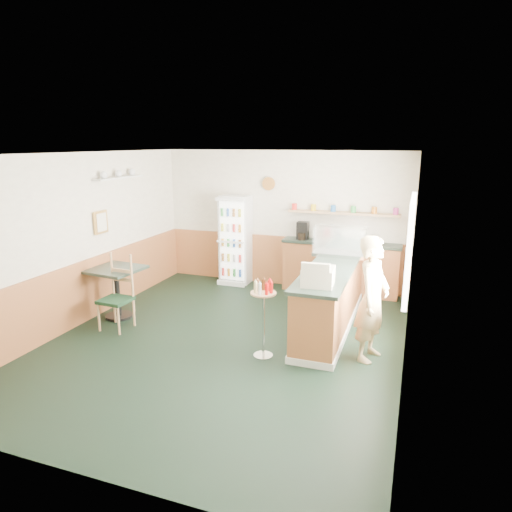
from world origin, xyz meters
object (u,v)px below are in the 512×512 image
at_px(display_case, 340,241).
at_px(cash_register, 318,276).
at_px(drinks_fridge, 235,240).
at_px(cafe_table, 117,283).
at_px(shopkeeper, 372,299).
at_px(condiment_stand, 263,308).
at_px(cafe_chair, 118,290).

height_order(display_case, cash_register, display_case).
relative_size(drinks_fridge, cafe_table, 2.12).
bearing_deg(shopkeeper, cafe_table, 102.62).
distance_m(condiment_stand, cafe_table, 2.79).
bearing_deg(display_case, drinks_fridge, 156.13).
height_order(cash_register, cafe_chair, cash_register).
height_order(display_case, cafe_table, display_case).
distance_m(drinks_fridge, display_case, 2.54).
bearing_deg(cafe_chair, drinks_fridge, 75.73).
distance_m(display_case, cash_register, 1.73).
bearing_deg(shopkeeper, cash_register, 116.37).
height_order(display_case, condiment_stand, display_case).
xyz_separation_m(condiment_stand, cafe_table, (-2.73, 0.55, -0.11)).
relative_size(cash_register, condiment_stand, 0.40).
relative_size(display_case, cafe_chair, 0.73).
distance_m(shopkeeper, condiment_stand, 1.44).
relative_size(display_case, cash_register, 2.00).
xyz_separation_m(shopkeeper, condiment_stand, (-1.37, -0.43, -0.14)).
relative_size(drinks_fridge, cafe_chair, 1.54).
height_order(cash_register, cafe_table, cash_register).
distance_m(shopkeeper, cafe_table, 4.11).
relative_size(cash_register, shopkeeper, 0.25).
relative_size(condiment_stand, cafe_chair, 0.91).
bearing_deg(display_case, cafe_table, -156.76).
bearing_deg(cash_register, shopkeeper, 7.94).
height_order(shopkeeper, condiment_stand, shopkeeper).
bearing_deg(shopkeeper, display_case, 38.19).
height_order(drinks_fridge, cafe_chair, drinks_fridge).
relative_size(drinks_fridge, shopkeeper, 1.07).
bearing_deg(cash_register, cafe_table, 171.34).
distance_m(display_case, shopkeeper, 1.77).
relative_size(drinks_fridge, display_case, 2.12).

